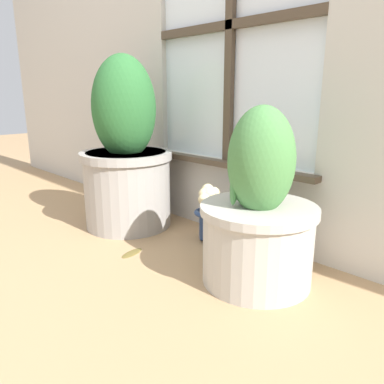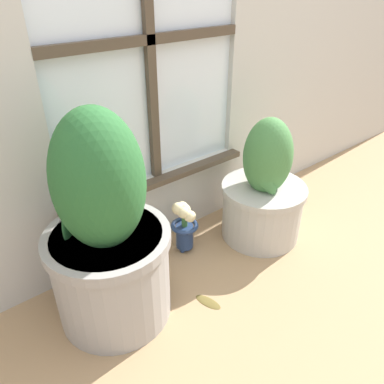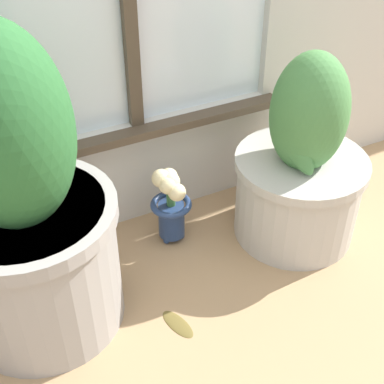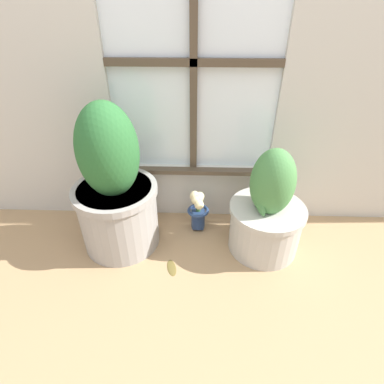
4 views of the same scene
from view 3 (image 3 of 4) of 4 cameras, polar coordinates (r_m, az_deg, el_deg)
name	(u,v)px [view 3 (image 3 of 4)]	position (r m, az deg, el deg)	size (l,w,h in m)	color
ground_plane	(221,327)	(1.40, 3.08, -14.16)	(10.00, 10.00, 0.00)	tan
potted_plant_left	(24,216)	(1.25, -17.44, -2.44)	(0.42, 0.42, 0.78)	#9E9993
potted_plant_right	(300,172)	(1.55, 11.49, 2.15)	(0.38, 0.38, 0.58)	#B7B2A8
flower_vase	(170,202)	(1.54, -2.33, -1.03)	(0.12, 0.12, 0.25)	navy
fallen_leaf	(178,323)	(1.40, -1.53, -13.83)	(0.07, 0.12, 0.01)	brown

